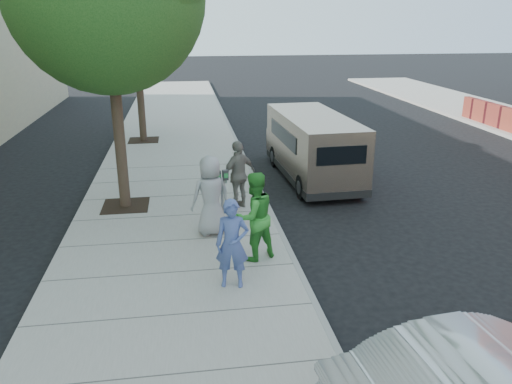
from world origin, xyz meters
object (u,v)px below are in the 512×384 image
person_green_shirt (254,216)px  person_striped_polo (239,175)px  van (312,145)px  person_gray_shirt (211,196)px  tree_far (136,17)px  parking_meter (222,188)px  person_officer (232,244)px

person_green_shirt → person_striped_polo: (0.03, 2.96, -0.03)m
van → person_gray_shirt: 5.45m
tree_far → person_green_shirt: tree_far is taller
van → person_striped_polo: van is taller
parking_meter → person_green_shirt: size_ratio=0.80×
van → person_green_shirt: size_ratio=3.01×
person_gray_shirt → person_striped_polo: bearing=-133.7°
tree_far → parking_meter: bearing=-76.2°
parking_meter → van: (3.18, 4.12, -0.14)m
parking_meter → person_gray_shirt: bearing=-169.9°
person_green_shirt → person_striped_polo: size_ratio=1.03×
person_green_shirt → person_officer: bearing=37.6°
tree_far → van: size_ratio=1.17×
van → person_green_shirt: 6.21m
person_officer → person_gray_shirt: (-0.23, 2.43, 0.08)m
parking_meter → person_striped_polo: size_ratio=0.82×
person_striped_polo → person_green_shirt: bearing=56.0°
person_officer → parking_meter: bearing=98.5°
parking_meter → person_gray_shirt: person_gray_shirt is taller
parking_meter → person_green_shirt: 1.58m
tree_far → parking_meter: (2.37, -9.62, -3.67)m
van → person_green_shirt: bearing=-118.0°
parking_meter → person_gray_shirt: size_ratio=0.80×
van → person_striped_polo: bearing=-137.4°
tree_far → parking_meter: tree_far is taller
person_officer → person_striped_polo: bearing=90.9°
tree_far → person_striped_polo: tree_far is taller
tree_far → person_gray_shirt: size_ratio=3.53×
person_striped_polo → person_gray_shirt: bearing=29.2°
person_officer → person_striped_polo: person_striped_polo is taller
tree_far → person_striped_polo: bearing=-70.3°
person_striped_polo → van: bearing=-168.2°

